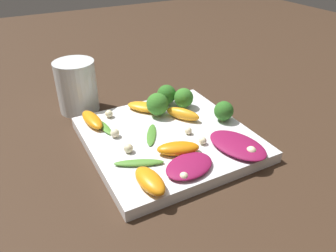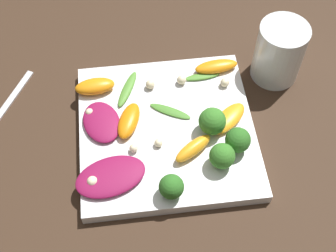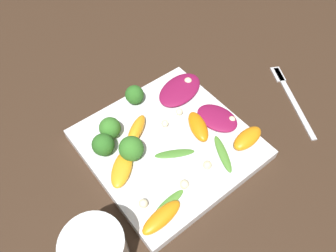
# 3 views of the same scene
# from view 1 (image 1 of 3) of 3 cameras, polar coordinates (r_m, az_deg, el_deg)

# --- Properties ---
(ground_plane) EXTENTS (2.40, 2.40, 0.00)m
(ground_plane) POSITION_cam_1_polar(r_m,az_deg,el_deg) (0.60, 0.06, -3.02)
(ground_plane) COLOR #382619
(plate) EXTENTS (0.28, 0.28, 0.02)m
(plate) POSITION_cam_1_polar(r_m,az_deg,el_deg) (0.60, 0.06, -2.21)
(plate) COLOR white
(plate) RESTS_ON ground_plane
(drinking_glass) EXTENTS (0.08, 0.08, 0.11)m
(drinking_glass) POSITION_cam_1_polar(r_m,az_deg,el_deg) (0.72, -15.59, 6.64)
(drinking_glass) COLOR white
(drinking_glass) RESTS_ON ground_plane
(radicchio_leaf_0) EXTENTS (0.09, 0.08, 0.01)m
(radicchio_leaf_0) POSITION_cam_1_polar(r_m,az_deg,el_deg) (0.51, 3.71, -6.94)
(radicchio_leaf_0) COLOR maroon
(radicchio_leaf_0) RESTS_ON plate
(radicchio_leaf_1) EXTENTS (0.09, 0.12, 0.01)m
(radicchio_leaf_1) POSITION_cam_1_polar(r_m,az_deg,el_deg) (0.56, 12.00, -3.24)
(radicchio_leaf_1) COLOR maroon
(radicchio_leaf_1) RESTS_ON plate
(orange_segment_0) EXTENTS (0.06, 0.07, 0.02)m
(orange_segment_0) POSITION_cam_1_polar(r_m,az_deg,el_deg) (0.63, 2.59, 2.12)
(orange_segment_0) COLOR orange
(orange_segment_0) RESTS_ON plate
(orange_segment_1) EXTENTS (0.07, 0.08, 0.02)m
(orange_segment_1) POSITION_cam_1_polar(r_m,az_deg,el_deg) (0.67, -4.14, 3.31)
(orange_segment_1) COLOR orange
(orange_segment_1) RESTS_ON plate
(orange_segment_2) EXTENTS (0.03, 0.08, 0.02)m
(orange_segment_2) POSITION_cam_1_polar(r_m,az_deg,el_deg) (0.63, -13.08, 1.09)
(orange_segment_2) COLOR orange
(orange_segment_2) RESTS_ON plate
(orange_segment_3) EXTENTS (0.08, 0.05, 0.02)m
(orange_segment_3) POSITION_cam_1_polar(r_m,az_deg,el_deg) (0.54, 1.78, -3.91)
(orange_segment_3) COLOR orange
(orange_segment_3) RESTS_ON plate
(orange_segment_4) EXTENTS (0.04, 0.07, 0.02)m
(orange_segment_4) POSITION_cam_1_polar(r_m,az_deg,el_deg) (0.47, -3.17, -9.49)
(orange_segment_4) COLOR orange
(orange_segment_4) RESTS_ON plate
(broccoli_floret_0) EXTENTS (0.04, 0.04, 0.04)m
(broccoli_floret_0) POSITION_cam_1_polar(r_m,az_deg,el_deg) (0.67, 2.74, 4.90)
(broccoli_floret_0) COLOR #7A9E51
(broccoli_floret_0) RESTS_ON plate
(broccoli_floret_1) EXTENTS (0.04, 0.04, 0.04)m
(broccoli_floret_1) POSITION_cam_1_polar(r_m,az_deg,el_deg) (0.63, 9.68, 2.59)
(broccoli_floret_1) COLOR #84AD5B
(broccoli_floret_1) RESTS_ON plate
(broccoli_floret_2) EXTENTS (0.04, 0.04, 0.05)m
(broccoli_floret_2) POSITION_cam_1_polar(r_m,az_deg,el_deg) (0.64, -1.85, 3.79)
(broccoli_floret_2) COLOR #84AD5B
(broccoli_floret_2) RESTS_ON plate
(broccoli_floret_3) EXTENTS (0.04, 0.04, 0.04)m
(broccoli_floret_3) POSITION_cam_1_polar(r_m,az_deg,el_deg) (0.68, -0.25, 5.50)
(broccoli_floret_3) COLOR #7A9E51
(broccoli_floret_3) RESTS_ON plate
(arugula_sprig_0) EXTENTS (0.08, 0.05, 0.01)m
(arugula_sprig_0) POSITION_cam_1_polar(r_m,az_deg,el_deg) (0.52, -5.07, -6.40)
(arugula_sprig_0) COLOR #518E33
(arugula_sprig_0) RESTS_ON plate
(arugula_sprig_1) EXTENTS (0.02, 0.06, 0.01)m
(arugula_sprig_1) POSITION_cam_1_polar(r_m,az_deg,el_deg) (0.62, -11.05, -0.16)
(arugula_sprig_1) COLOR #518E33
(arugula_sprig_1) RESTS_ON plate
(arugula_sprig_2) EXTENTS (0.05, 0.07, 0.00)m
(arugula_sprig_2) POSITION_cam_1_polar(r_m,az_deg,el_deg) (0.59, -2.90, -1.51)
(arugula_sprig_2) COLOR #47842D
(arugula_sprig_2) RESTS_ON plate
(macadamia_nut_0) EXTENTS (0.02, 0.02, 0.02)m
(macadamia_nut_0) POSITION_cam_1_polar(r_m,az_deg,el_deg) (0.65, -10.26, 2.10)
(macadamia_nut_0) COLOR beige
(macadamia_nut_0) RESTS_ON plate
(macadamia_nut_1) EXTENTS (0.01, 0.01, 0.01)m
(macadamia_nut_1) POSITION_cam_1_polar(r_m,az_deg,el_deg) (0.56, 6.05, -2.55)
(macadamia_nut_1) COLOR beige
(macadamia_nut_1) RESTS_ON plate
(macadamia_nut_2) EXTENTS (0.02, 0.02, 0.02)m
(macadamia_nut_2) POSITION_cam_1_polar(r_m,az_deg,el_deg) (0.59, -9.25, -1.22)
(macadamia_nut_2) COLOR beige
(macadamia_nut_2) RESTS_ON plate
(macadamia_nut_3) EXTENTS (0.01, 0.01, 0.01)m
(macadamia_nut_3) POSITION_cam_1_polar(r_m,az_deg,el_deg) (0.59, 3.53, -0.82)
(macadamia_nut_3) COLOR beige
(macadamia_nut_3) RESTS_ON plate
(macadamia_nut_4) EXTENTS (0.02, 0.02, 0.02)m
(macadamia_nut_4) POSITION_cam_1_polar(r_m,az_deg,el_deg) (0.54, -6.93, -3.86)
(macadamia_nut_4) COLOR beige
(macadamia_nut_4) RESTS_ON plate
(macadamia_nut_5) EXTENTS (0.02, 0.02, 0.02)m
(macadamia_nut_5) POSITION_cam_1_polar(r_m,az_deg,el_deg) (0.55, 14.27, -4.28)
(macadamia_nut_5) COLOR beige
(macadamia_nut_5) RESTS_ON plate
(macadamia_nut_6) EXTENTS (0.01, 0.01, 0.01)m
(macadamia_nut_6) POSITION_cam_1_polar(r_m,az_deg,el_deg) (0.49, 2.78, -8.77)
(macadamia_nut_6) COLOR beige
(macadamia_nut_6) RESTS_ON plate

